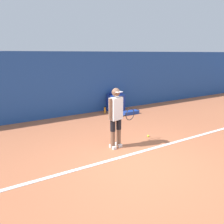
{
  "coord_description": "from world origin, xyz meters",
  "views": [
    {
      "loc": [
        -2.91,
        -3.65,
        2.49
      ],
      "look_at": [
        0.0,
        1.28,
        0.95
      ],
      "focal_mm": 35.0,
      "sensor_mm": 36.0,
      "label": 1
    }
  ],
  "objects": [
    {
      "name": "water_bottle",
      "position": [
        1.44,
        4.31,
        0.13
      ],
      "size": [
        0.08,
        0.08,
        0.28
      ],
      "color": "orange",
      "rests_on": "ground_plane"
    },
    {
      "name": "back_wall",
      "position": [
        0.0,
        4.78,
        1.29
      ],
      "size": [
        24.0,
        0.1,
        2.57
      ],
      "color": "#234C99",
      "rests_on": "ground_plane"
    },
    {
      "name": "court_baseline",
      "position": [
        0.0,
        0.47,
        0.01
      ],
      "size": [
        21.6,
        0.1,
        0.01
      ],
      "color": "white",
      "rests_on": "ground_plane"
    },
    {
      "name": "ground_plane",
      "position": [
        0.0,
        0.0,
        0.0
      ],
      "size": [
        24.0,
        24.0,
        0.0
      ],
      "primitive_type": "plane",
      "color": "#B76642"
    },
    {
      "name": "tennis_player",
      "position": [
        0.02,
        1.08,
        0.91
      ],
      "size": [
        0.96,
        0.34,
        1.64
      ],
      "rotation": [
        0.0,
        0.0,
        0.22
      ],
      "color": "brown",
      "rests_on": "ground_plane"
    },
    {
      "name": "tennis_ball",
      "position": [
        1.26,
        1.2,
        0.03
      ],
      "size": [
        0.07,
        0.07,
        0.07
      ],
      "color": "#D1E533",
      "rests_on": "ground_plane"
    },
    {
      "name": "equipment_bag",
      "position": [
        2.3,
        3.64,
        0.07
      ],
      "size": [
        0.73,
        0.3,
        0.14
      ],
      "color": "#1E3D99",
      "rests_on": "ground_plane"
    },
    {
      "name": "covered_chair",
      "position": [
        2.03,
        4.39,
        0.4
      ],
      "size": [
        0.65,
        0.57,
        0.85
      ],
      "color": "navy",
      "rests_on": "ground_plane"
    }
  ]
}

